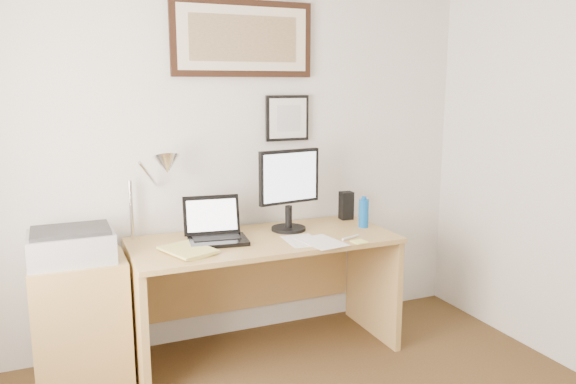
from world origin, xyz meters
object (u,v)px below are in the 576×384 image
side_cabinet (82,323)px  book (171,255)px  desk (260,271)px  lcd_monitor (289,186)px  laptop (216,231)px  printer (72,245)px  water_bottle (364,213)px

side_cabinet → book: book is taller
side_cabinet → desk: desk is taller
desk → lcd_monitor: lcd_monitor is taller
laptop → printer: 0.81m
lcd_monitor → printer: size_ratio=1.18×
book → laptop: size_ratio=0.83×
water_bottle → laptop: bearing=176.5°
side_cabinet → laptop: bearing=0.3°
printer → desk: bearing=2.0°
side_cabinet → water_bottle: (1.76, -0.06, 0.48)m
lcd_monitor → laptop: bearing=-174.4°
book → desk: size_ratio=0.19×
desk → water_bottle: bearing=-7.5°
book → printer: 0.53m
side_cabinet → water_bottle: size_ratio=3.95×
side_cabinet → laptop: (0.78, 0.00, 0.44)m
book → lcd_monitor: (0.81, 0.25, 0.28)m
side_cabinet → printer: printer is taller
laptop → printer: laptop is taller
laptop → printer: bearing=-179.5°
water_bottle → book: size_ratio=0.60×
lcd_monitor → printer: bearing=-177.5°
printer → book: bearing=-22.0°
water_bottle → laptop: laptop is taller
laptop → lcd_monitor: (0.50, 0.05, 0.23)m
desk → lcd_monitor: 0.57m
lcd_monitor → side_cabinet: bearing=-177.6°
desk → laptop: (-0.29, -0.03, 0.29)m
desk → book: bearing=-158.5°
laptop → lcd_monitor: 0.55m
laptop → printer: (-0.81, -0.01, 0.01)m
lcd_monitor → water_bottle: bearing=-12.7°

